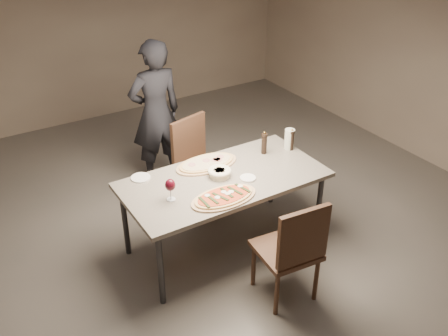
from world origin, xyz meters
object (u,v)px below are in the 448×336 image
bread_basket (219,172)px  carafe (289,139)px  dining_table (224,183)px  chair_near (293,247)px  ham_pizza (207,163)px  chair_far (197,159)px  diner (156,113)px  zucchini_pizza (224,197)px  pepper_mill_left (264,143)px

bread_basket → carafe: bearing=6.7°
dining_table → carafe: size_ratio=8.89×
chair_near → ham_pizza: bearing=100.7°
ham_pizza → chair_far: 0.52m
chair_far → diner: size_ratio=0.60×
zucchini_pizza → bread_basket: bread_basket is taller
dining_table → diner: diner is taller
pepper_mill_left → chair_far: (-0.44, 0.55, -0.31)m
zucchini_pizza → pepper_mill_left: 0.88m
pepper_mill_left → chair_far: bearing=128.5°
diner → dining_table: bearing=90.2°
pepper_mill_left → bread_basket: bearing=-166.0°
carafe → chair_near: chair_near is taller
ham_pizza → diner: 1.17m
zucchini_pizza → diner: 1.74m
ham_pizza → carafe: (0.84, -0.14, 0.09)m
bread_basket → diner: diner is taller
zucchini_pizza → chair_far: bearing=63.9°
dining_table → chair_near: (0.09, -0.88, -0.15)m
bread_basket → chair_far: chair_far is taller
pepper_mill_left → chair_far: 0.76m
ham_pizza → zucchini_pizza: bearing=-101.3°
carafe → ham_pizza: bearing=170.6°
ham_pizza → bread_basket: bread_basket is taller
carafe → pepper_mill_left: bearing=170.0°
bread_basket → chair_near: chair_near is taller
zucchini_pizza → chair_far: 1.08m
ham_pizza → chair_near: size_ratio=0.63×
dining_table → zucchini_pizza: bearing=-121.9°
pepper_mill_left → diner: diner is taller
bread_basket → diner: bearing=88.3°
ham_pizza → diner: size_ratio=0.37×
zucchini_pizza → carafe: size_ratio=2.91×
pepper_mill_left → carafe: (0.27, -0.05, -0.01)m
bread_basket → chair_far: bearing=77.7°
pepper_mill_left → dining_table: bearing=-161.7°
pepper_mill_left → chair_far: pepper_mill_left is taller
bread_basket → carafe: size_ratio=1.03×
carafe → zucchini_pizza: bearing=-157.4°
zucchini_pizza → diner: bearing=74.2°
zucchini_pizza → diner: size_ratio=0.36×
zucchini_pizza → chair_far: (0.30, 1.01, -0.22)m
dining_table → bread_basket: bearing=119.6°
ham_pizza → dining_table: bearing=-82.4°
pepper_mill_left → carafe: 0.27m
dining_table → chair_near: chair_near is taller
dining_table → chair_near: 0.90m
ham_pizza → carafe: bearing=-4.8°
zucchini_pizza → pepper_mill_left: bearing=22.8°
bread_basket → carafe: carafe is taller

